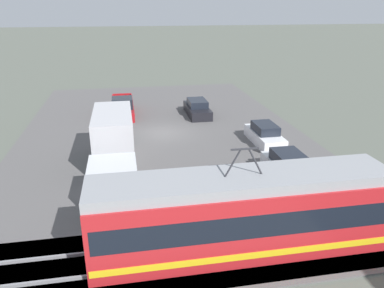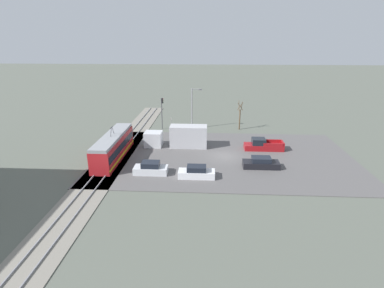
# 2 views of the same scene
# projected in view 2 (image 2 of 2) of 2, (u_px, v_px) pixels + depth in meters

# --- Properties ---
(ground_plane) EXTENTS (320.00, 320.00, 0.00)m
(ground_plane) POSITION_uv_depth(u_px,v_px,m) (225.00, 157.00, 43.17)
(ground_plane) COLOR #565B51
(road_surface) EXTENTS (22.06, 36.32, 0.08)m
(road_surface) POSITION_uv_depth(u_px,v_px,m) (225.00, 156.00, 43.15)
(road_surface) COLOR #565454
(road_surface) RESTS_ON ground
(rail_bed) EXTENTS (61.81, 4.40, 0.22)m
(rail_bed) POSITION_uv_depth(u_px,v_px,m) (118.00, 154.00, 43.98)
(rail_bed) COLOR gray
(rail_bed) RESTS_ON ground
(light_rail_tram) EXTENTS (12.20, 2.59, 4.53)m
(light_rail_tram) POSITION_uv_depth(u_px,v_px,m) (113.00, 147.00, 41.99)
(light_rail_tram) COLOR #B21E23
(light_rail_tram) RESTS_ON ground
(box_truck) EXTENTS (2.39, 9.67, 3.38)m
(box_truck) POSITION_uv_depth(u_px,v_px,m) (180.00, 137.00, 46.43)
(box_truck) COLOR silver
(box_truck) RESTS_ON ground
(pickup_truck) EXTENTS (1.98, 5.85, 1.76)m
(pickup_truck) POSITION_uv_depth(u_px,v_px,m) (263.00, 145.00, 45.46)
(pickup_truck) COLOR maroon
(pickup_truck) RESTS_ON ground
(sedan_car_0) EXTENTS (1.85, 4.73, 1.44)m
(sedan_car_0) POSITION_uv_depth(u_px,v_px,m) (261.00, 163.00, 39.16)
(sedan_car_0) COLOR black
(sedan_car_0) RESTS_ON ground
(sedan_car_1) EXTENTS (1.71, 4.45, 1.48)m
(sedan_car_1) POSITION_uv_depth(u_px,v_px,m) (197.00, 173.00, 36.41)
(sedan_car_1) COLOR silver
(sedan_car_1) RESTS_ON ground
(sedan_car_2) EXTENTS (1.84, 4.21, 1.55)m
(sedan_car_2) POSITION_uv_depth(u_px,v_px,m) (151.00, 169.00, 37.43)
(sedan_car_2) COLOR silver
(sedan_car_2) RESTS_ON ground
(traffic_light_pole) EXTENTS (0.28, 0.47, 5.86)m
(traffic_light_pole) POSITION_uv_depth(u_px,v_px,m) (162.00, 110.00, 54.95)
(traffic_light_pole) COLOR #47474C
(traffic_light_pole) RESTS_ON ground
(street_tree) EXTENTS (1.26, 1.05, 5.37)m
(street_tree) POSITION_uv_depth(u_px,v_px,m) (240.00, 117.00, 55.24)
(street_tree) COLOR brown
(street_tree) RESTS_ON ground
(street_lamp_near_crossing) EXTENTS (0.36, 1.95, 7.57)m
(street_lamp_near_crossing) POSITION_uv_depth(u_px,v_px,m) (193.00, 106.00, 55.00)
(street_lamp_near_crossing) COLOR gray
(street_lamp_near_crossing) RESTS_ON ground
(no_parking_sign) EXTENTS (0.32, 0.08, 2.49)m
(no_parking_sign) POSITION_uv_depth(u_px,v_px,m) (171.00, 123.00, 54.71)
(no_parking_sign) COLOR gray
(no_parking_sign) RESTS_ON ground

